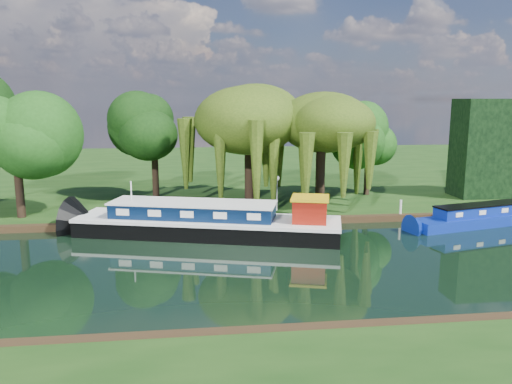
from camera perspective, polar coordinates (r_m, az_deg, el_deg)
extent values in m
plane|color=black|center=(26.36, 4.96, -8.07)|extent=(120.00, 120.00, 0.00)
cube|color=#13330D|center=(59.24, -1.73, 2.61)|extent=(120.00, 52.00, 0.45)
cube|color=black|center=(31.40, -5.57, -4.25)|extent=(16.73, 7.87, 1.09)
cube|color=silver|center=(31.24, -5.59, -3.12)|extent=(16.84, 7.96, 0.20)
cube|color=#061734|center=(31.35, -7.22, -2.09)|extent=(10.47, 5.23, 0.86)
cube|color=silver|center=(31.25, -7.24, -1.22)|extent=(10.69, 5.45, 0.11)
cube|color=maroon|center=(30.15, 6.19, -2.09)|extent=(2.46, 2.46, 1.36)
cube|color=gold|center=(30.00, 6.22, -0.68)|extent=(2.74, 2.74, 0.15)
cylinder|color=silver|center=(32.52, -14.04, -0.68)|extent=(0.09, 0.09, 2.18)
cube|color=navy|center=(37.25, 24.68, -2.99)|extent=(11.05, 4.33, 0.82)
cube|color=navy|center=(37.10, 24.77, -1.86)|extent=(7.76, 3.12, 0.68)
cube|color=black|center=(37.02, 24.82, -1.28)|extent=(7.87, 3.23, 0.09)
cube|color=silver|center=(34.63, 22.23, -2.44)|extent=(0.54, 0.17, 0.29)
cube|color=silver|center=(35.94, 24.48, -2.16)|extent=(0.54, 0.17, 0.29)
cube|color=silver|center=(37.30, 26.57, -1.89)|extent=(0.54, 0.17, 0.29)
imported|color=maroon|center=(33.08, -15.19, -4.54)|extent=(3.42, 2.55, 0.68)
cylinder|color=black|center=(39.08, -0.80, 2.65)|extent=(0.67, 0.67, 5.16)
ellipsoid|color=#29410D|center=(38.74, -0.81, 8.11)|extent=(7.20, 7.20, 4.65)
cylinder|color=black|center=(37.36, 7.35, 1.76)|extent=(0.65, 0.65, 4.60)
ellipsoid|color=#29410D|center=(37.01, 7.47, 6.85)|extent=(6.28, 6.28, 4.06)
cylinder|color=black|center=(37.26, -25.56, 2.05)|extent=(0.58, 0.58, 6.22)
ellipsoid|color=#174110|center=(37.01, -25.87, 5.95)|extent=(5.09, 5.09, 5.09)
cylinder|color=black|center=(41.61, -11.48, 3.51)|extent=(0.50, 0.50, 6.00)
ellipsoid|color=black|center=(41.39, -11.61, 6.88)|extent=(4.80, 4.80, 4.80)
cylinder|color=black|center=(43.00, 12.61, 3.09)|extent=(0.43, 0.43, 5.11)
ellipsoid|color=#174110|center=(42.79, 12.73, 5.87)|extent=(4.09, 4.09, 4.09)
cube|color=black|center=(45.59, 25.35, 4.57)|extent=(6.00, 3.00, 8.00)
cylinder|color=silver|center=(36.06, 2.39, -0.41)|extent=(0.10, 0.10, 2.20)
sphere|color=white|center=(35.84, 2.41, 1.60)|extent=(0.36, 0.36, 0.36)
cylinder|color=silver|center=(34.01, -14.79, -2.46)|extent=(0.16, 0.16, 1.00)
cylinder|color=silver|center=(33.69, -4.62, -2.26)|extent=(0.16, 0.16, 1.00)
cylinder|color=silver|center=(34.66, 7.02, -1.94)|extent=(0.16, 0.16, 1.00)
cylinder|color=silver|center=(36.54, 16.20, -1.64)|extent=(0.16, 0.16, 1.00)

